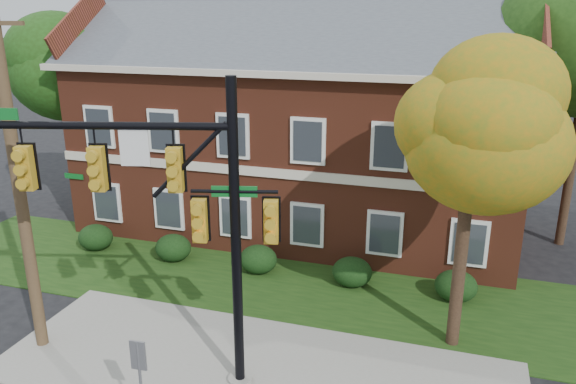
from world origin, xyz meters
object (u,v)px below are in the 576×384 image
(tree_far_rear, at_px, (366,19))
(traffic_signal, at_px, (175,205))
(apartment_building, at_px, (299,115))
(tree_near_right, at_px, (484,118))
(hedge_far_right, at_px, (456,286))
(hedge_center, at_px, (258,259))
(utility_pole, at_px, (18,183))
(hedge_left, at_px, (173,248))
(tree_left_rear, at_px, (86,70))
(hedge_right, at_px, (352,272))
(sign_post, at_px, (140,373))
(hedge_far_left, at_px, (96,237))

(tree_far_rear, height_order, traffic_signal, tree_far_rear)
(apartment_building, distance_m, tree_near_right, 10.97)
(hedge_far_right, height_order, traffic_signal, traffic_signal)
(hedge_center, height_order, utility_pole, utility_pole)
(hedge_left, bearing_deg, tree_near_right, -14.81)
(apartment_building, height_order, utility_pole, apartment_building)
(apartment_building, relative_size, hedge_far_right, 13.43)
(utility_pole, bearing_deg, hedge_center, 43.08)
(hedge_left, distance_m, traffic_signal, 8.87)
(traffic_signal, bearing_deg, apartment_building, 76.96)
(tree_far_rear, bearing_deg, hedge_far_right, -66.63)
(hedge_center, height_order, tree_far_rear, tree_far_rear)
(apartment_building, bearing_deg, tree_left_rear, -173.46)
(hedge_right, bearing_deg, tree_left_rear, 162.63)
(hedge_far_right, bearing_deg, apartment_building, 143.11)
(hedge_center, distance_m, hedge_right, 3.50)
(tree_far_rear, distance_m, utility_pole, 20.63)
(hedge_right, relative_size, tree_left_rear, 0.16)
(hedge_left, bearing_deg, utility_pole, -97.06)
(hedge_left, relative_size, tree_left_rear, 0.16)
(traffic_signal, relative_size, sign_post, 3.15)
(tree_near_right, relative_size, tree_far_rear, 0.74)
(utility_pole, bearing_deg, tree_far_rear, 60.93)
(hedge_right, distance_m, tree_near_right, 7.72)
(hedge_far_right, height_order, tree_left_rear, tree_left_rear)
(hedge_far_left, xyz_separation_m, tree_near_right, (14.22, -2.83, 6.14))
(hedge_far_right, relative_size, tree_near_right, 0.16)
(tree_left_rear, bearing_deg, traffic_signal, -46.60)
(apartment_building, bearing_deg, hedge_right, -56.33)
(hedge_right, bearing_deg, apartment_building, 123.67)
(hedge_far_left, xyz_separation_m, hedge_center, (7.00, 0.00, 0.00))
(apartment_building, distance_m, sign_post, 14.34)
(hedge_far_right, distance_m, utility_pole, 13.68)
(hedge_left, bearing_deg, hedge_far_left, 180.00)
(hedge_left, bearing_deg, tree_far_rear, 69.71)
(hedge_far_left, relative_size, tree_near_right, 0.16)
(apartment_building, distance_m, hedge_center, 6.89)
(hedge_right, relative_size, utility_pole, 0.14)
(hedge_right, height_order, tree_left_rear, tree_left_rear)
(hedge_center, bearing_deg, hedge_far_left, 180.00)
(hedge_far_right, height_order, tree_far_rear, tree_far_rear)
(hedge_far_left, relative_size, hedge_left, 1.00)
(hedge_far_left, bearing_deg, hedge_left, 0.00)
(tree_near_right, xyz_separation_m, utility_pole, (-11.51, -3.52, -1.75))
(hedge_far_right, bearing_deg, tree_left_rear, 166.11)
(apartment_building, xyz_separation_m, hedge_right, (3.50, -5.25, -4.46))
(apartment_building, bearing_deg, tree_near_right, -48.23)
(hedge_right, relative_size, tree_near_right, 0.16)
(hedge_center, distance_m, traffic_signal, 7.95)
(utility_pole, bearing_deg, apartment_building, 56.81)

